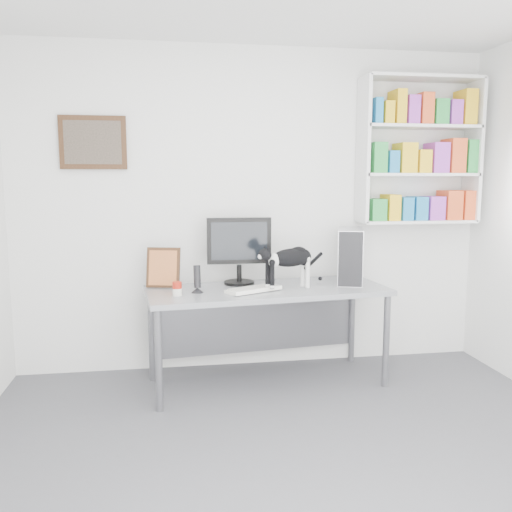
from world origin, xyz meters
The scene contains 11 objects.
room centered at (0.00, 0.00, 1.35)m, with size 4.01×4.01×2.70m.
bookshelf centered at (1.40, 1.85, 1.85)m, with size 1.03×0.28×1.24m, color silver.
wall_art centered at (-1.30, 1.97, 1.90)m, with size 0.52×0.04×0.42m, color #3F2814.
desk centered at (0.03, 1.51, 0.39)m, with size 1.85×0.72×0.77m, color gray.
monitor centered at (-0.17, 1.71, 1.05)m, with size 0.51×0.25×0.55m, color black.
keyboard centered at (-0.10, 1.40, 0.79)m, with size 0.42×0.16×0.03m, color white.
pc_tower centered at (0.74, 1.65, 0.99)m, with size 0.20×0.44×0.44m, color #B7B7BC.
speaker centered at (-0.52, 1.43, 0.88)m, with size 0.09×0.09×0.21m, color black.
leaning_print centered at (-0.77, 1.67, 0.93)m, with size 0.26×0.10×0.32m, color #3F2814.
soup_can centered at (-0.67, 1.35, 0.82)m, with size 0.07×0.07×0.10m, color #A51B0E.
cat centered at (0.19, 1.44, 0.94)m, with size 0.54×0.14×0.33m, color black, non-canonical shape.
Camera 1 is at (-0.71, -2.56, 1.62)m, focal length 38.00 mm.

